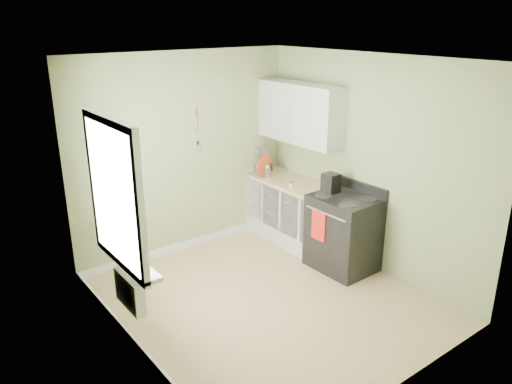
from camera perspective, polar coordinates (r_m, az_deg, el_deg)
floor at (r=5.90m, az=1.36°, el=-12.32°), size 3.20×3.60×0.02m
ceiling at (r=5.03m, az=1.62°, el=15.04°), size 3.20×3.60×0.02m
wall_back at (r=6.75m, az=-8.19°, el=4.27°), size 3.20×0.02×2.70m
wall_left at (r=4.55m, az=-14.60°, el=-3.82°), size 0.02×3.60×2.70m
wall_right at (r=6.40m, az=12.82°, el=3.12°), size 0.02×3.60×2.70m
base_cabinets at (r=7.14m, az=4.55°, el=-2.50°), size 0.60×1.60×0.87m
countertop at (r=6.97m, az=4.58°, el=0.95°), size 0.64×1.60×0.04m
upper_cabinets at (r=6.89m, az=5.09°, el=8.97°), size 0.35×1.40×0.80m
window at (r=4.74m, az=-15.95°, el=-0.36°), size 0.06×1.14×1.44m
window_sill at (r=5.03m, az=-14.47°, el=-7.39°), size 0.18×1.14×0.04m
radiator at (r=5.13m, az=-14.24°, el=-10.97°), size 0.12×0.50×0.35m
wall_utensils at (r=6.77m, az=-6.68°, el=6.26°), size 0.02×0.14×0.58m
stove at (r=6.48m, az=10.01°, el=-4.54°), size 0.71×0.80×1.10m
stand_mixer at (r=7.42m, az=0.49°, el=3.72°), size 0.29×0.37×0.40m
kettle at (r=7.14m, az=1.30°, el=2.44°), size 0.19×0.11×0.19m
coffee_maker at (r=6.42m, az=8.50°, el=0.70°), size 0.18×0.20×0.31m
red_tray at (r=7.10m, az=1.00°, el=2.93°), size 0.33×0.12×0.33m
jar at (r=6.75m, az=4.01°, el=0.86°), size 0.07×0.07×0.07m
plant_a at (r=4.65m, az=-12.69°, el=-7.33°), size 0.16×0.18×0.28m
plant_b at (r=4.89m, az=-14.18°, el=-5.91°), size 0.21×0.21×0.30m
plant_c at (r=5.11m, az=-15.28°, el=-5.06°), size 0.16×0.16×0.27m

